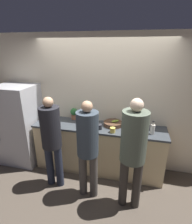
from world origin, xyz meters
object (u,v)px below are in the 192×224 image
at_px(person_left, 51,137).
at_px(cup_black, 100,127).
at_px(person_center, 88,144).
at_px(fruit_bowl, 113,124).
at_px(bottle_clear, 153,129).
at_px(potted_plant, 74,113).
at_px(refrigerator, 20,125).
at_px(utensil_crock, 135,124).
at_px(cup_yellow, 113,130).
at_px(person_right, 133,147).

xyz_separation_m(person_left, cup_black, (0.70, 0.48, 0.04)).
xyz_separation_m(person_center, fruit_bowl, (0.27, 0.77, 0.02)).
xyz_separation_m(bottle_clear, potted_plant, (-1.51, 0.29, 0.03)).
bearing_deg(fruit_bowl, cup_black, -135.20).
height_order(refrigerator, person_center, refrigerator).
xyz_separation_m(utensil_crock, cup_yellow, (-0.36, -0.31, -0.02)).
relative_size(person_center, potted_plant, 7.02).
xyz_separation_m(person_right, utensil_crock, (-0.01, 0.86, -0.03)).
bearing_deg(cup_black, person_right, -45.17).
distance_m(person_center, potted_plant, 1.05).
bearing_deg(refrigerator, utensil_crock, 4.30).
relative_size(utensil_crock, cup_black, 2.50).
height_order(fruit_bowl, utensil_crock, utensil_crock).
bearing_deg(bottle_clear, person_left, -162.34).
height_order(refrigerator, cup_yellow, refrigerator).
bearing_deg(refrigerator, person_left, -28.37).
height_order(refrigerator, utensil_crock, refrigerator).
bearing_deg(potted_plant, cup_black, -28.22).
relative_size(person_left, cup_black, 17.53).
height_order(bottle_clear, cup_yellow, bottle_clear).
relative_size(fruit_bowl, potted_plant, 1.48).
relative_size(refrigerator, bottle_clear, 6.82).
relative_size(bottle_clear, cup_yellow, 2.60).
distance_m(utensil_crock, bottle_clear, 0.37).
distance_m(person_left, cup_black, 0.85).
bearing_deg(person_right, cup_yellow, 123.94).
bearing_deg(person_right, fruit_bowl, 116.09).
bearing_deg(utensil_crock, person_left, -151.24).
xyz_separation_m(cup_yellow, potted_plant, (-0.85, 0.40, 0.08)).
bearing_deg(person_center, person_left, 172.52).
relative_size(utensil_crock, potted_plant, 0.99).
relative_size(person_left, utensil_crock, 7.02).
xyz_separation_m(fruit_bowl, cup_yellow, (0.04, -0.28, 0.01)).
relative_size(person_left, potted_plant, 6.98).
relative_size(person_right, fruit_bowl, 5.02).
distance_m(person_right, fruit_bowl, 0.93).
xyz_separation_m(person_right, potted_plant, (-1.22, 0.94, 0.03)).
bearing_deg(bottle_clear, fruit_bowl, 165.79).
relative_size(refrigerator, potted_plant, 7.03).
height_order(refrigerator, cup_black, refrigerator).
bearing_deg(fruit_bowl, utensil_crock, 4.14).
bearing_deg(person_left, potted_plant, 83.02).
bearing_deg(potted_plant, person_right, -37.74).
distance_m(cup_yellow, potted_plant, 0.94).
xyz_separation_m(person_center, person_right, (0.67, -0.05, 0.08)).
xyz_separation_m(refrigerator, fruit_bowl, (1.92, 0.15, 0.17)).
xyz_separation_m(refrigerator, cup_black, (1.71, -0.06, 0.17)).
distance_m(bottle_clear, potted_plant, 1.54).
distance_m(refrigerator, person_right, 2.43).
height_order(person_center, fruit_bowl, person_center).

